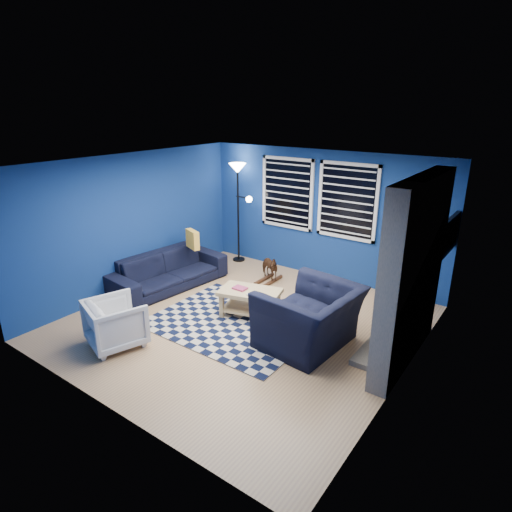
% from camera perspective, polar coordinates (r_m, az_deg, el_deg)
% --- Properties ---
extents(floor, '(5.00, 5.00, 0.00)m').
position_cam_1_polar(floor, '(6.90, -1.72, -8.92)').
color(floor, tan).
rests_on(floor, ground).
extents(ceiling, '(5.00, 5.00, 0.00)m').
position_cam_1_polar(ceiling, '(6.11, -1.96, 12.14)').
color(ceiling, white).
rests_on(ceiling, wall_back).
extents(wall_back, '(5.00, 0.00, 5.00)m').
position_cam_1_polar(wall_back, '(8.43, 8.60, 5.40)').
color(wall_back, navy).
rests_on(wall_back, floor).
extents(wall_left, '(0.00, 5.00, 5.00)m').
position_cam_1_polar(wall_left, '(8.10, -16.06, 4.25)').
color(wall_left, navy).
rests_on(wall_left, floor).
extents(wall_right, '(0.00, 5.00, 5.00)m').
position_cam_1_polar(wall_right, '(5.35, 20.00, -4.13)').
color(wall_right, navy).
rests_on(wall_right, floor).
extents(fireplace, '(0.65, 2.00, 2.50)m').
position_cam_1_polar(fireplace, '(5.85, 20.03, -2.65)').
color(fireplace, gray).
rests_on(fireplace, floor).
extents(window_left, '(1.17, 0.06, 1.42)m').
position_cam_1_polar(window_left, '(8.68, 4.16, 8.35)').
color(window_left, black).
rests_on(window_left, wall_back).
extents(window_right, '(1.17, 0.06, 1.42)m').
position_cam_1_polar(window_right, '(8.09, 12.07, 7.13)').
color(window_right, black).
rests_on(window_right, wall_back).
extents(tv, '(0.07, 1.00, 0.58)m').
position_cam_1_polar(tv, '(7.17, 24.33, 2.52)').
color(tv, black).
rests_on(tv, wall_right).
extents(rug, '(2.50, 2.00, 0.02)m').
position_cam_1_polar(rug, '(6.91, -2.81, -8.78)').
color(rug, black).
rests_on(rug, floor).
extents(sofa, '(2.34, 1.13, 0.66)m').
position_cam_1_polar(sofa, '(8.22, -11.60, -1.92)').
color(sofa, black).
rests_on(sofa, floor).
extents(armchair_big, '(1.44, 1.29, 0.87)m').
position_cam_1_polar(armchair_big, '(6.18, 7.15, -8.11)').
color(armchair_big, black).
rests_on(armchair_big, floor).
extents(armchair_bent, '(0.95, 0.96, 0.69)m').
position_cam_1_polar(armchair_bent, '(6.49, -18.19, -8.47)').
color(armchair_bent, gray).
rests_on(armchair_bent, floor).
extents(rocking_horse, '(0.46, 0.63, 0.49)m').
position_cam_1_polar(rocking_horse, '(8.29, 1.68, -1.44)').
color(rocking_horse, '#432515').
rests_on(rocking_horse, floor).
extents(coffee_table, '(1.08, 0.79, 0.48)m').
position_cam_1_polar(coffee_table, '(6.95, -0.83, -5.57)').
color(coffee_table, tan).
rests_on(coffee_table, rug).
extents(cabinet, '(0.57, 0.42, 0.53)m').
position_cam_1_polar(cabinet, '(7.88, 17.89, -4.20)').
color(cabinet, tan).
rests_on(cabinet, floor).
extents(floor_lamp, '(0.58, 0.36, 2.13)m').
position_cam_1_polar(floor_lamp, '(9.08, -2.35, 9.83)').
color(floor_lamp, black).
rests_on(floor_lamp, floor).
extents(throw_pillow, '(0.39, 0.24, 0.36)m').
position_cam_1_polar(throw_pillow, '(8.29, -8.46, 2.21)').
color(throw_pillow, yellow).
rests_on(throw_pillow, sofa).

